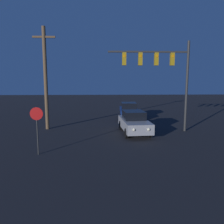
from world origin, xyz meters
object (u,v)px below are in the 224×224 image
Objects in this scene: car_near at (134,122)px; utility_pole at (46,77)px; car_far at (129,111)px; stop_sign at (37,122)px; traffic_signal_mast at (163,69)px.

car_near is 7.61m from utility_pole.
car_near is 0.57× the size of utility_pole.
stop_sign is at bearing 63.61° from car_far.
car_far is (0.37, 6.24, 0.00)m from car_near.
traffic_signal_mast reaches higher than car_near.
car_far is at bearing 106.75° from traffic_signal_mast.
utility_pole reaches higher than traffic_signal_mast.
traffic_signal_mast reaches higher than stop_sign.
stop_sign is 6.68m from utility_pole.
car_far is 12.32m from stop_sign.
traffic_signal_mast is 8.87m from utility_pole.
traffic_signal_mast is at bearing 109.58° from car_far.
car_near is at bearing -14.09° from utility_pole.
car_near is 4.43m from traffic_signal_mast.
car_far is 0.67× the size of traffic_signal_mast.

